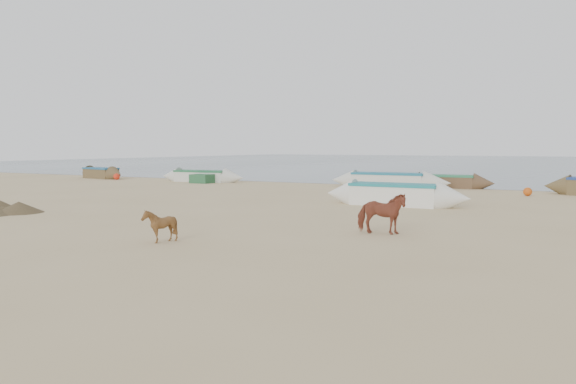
% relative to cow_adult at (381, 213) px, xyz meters
% --- Properties ---
extents(ground, '(140.00, 140.00, 0.00)m').
position_rel_cow_adult_xyz_m(ground, '(-3.63, -2.92, -0.60)').
color(ground, tan).
rests_on(ground, ground).
extents(sea, '(160.00, 160.00, 0.00)m').
position_rel_cow_adult_xyz_m(sea, '(-3.63, 79.08, -0.60)').
color(sea, slate).
rests_on(sea, ground).
extents(cow_adult, '(1.52, 0.89, 1.21)m').
position_rel_cow_adult_xyz_m(cow_adult, '(0.00, 0.00, 0.00)').
color(cow_adult, brown).
rests_on(cow_adult, ground).
extents(calf_front, '(1.06, 1.02, 0.90)m').
position_rel_cow_adult_xyz_m(calf_front, '(-4.64, -4.13, -0.16)').
color(calf_front, brown).
rests_on(calf_front, ground).
extents(near_canoe, '(6.32, 1.38, 0.94)m').
position_rel_cow_adult_xyz_m(near_canoe, '(-2.08, 7.83, -0.13)').
color(near_canoe, white).
rests_on(near_canoe, ground).
extents(waterline_canoes, '(57.47, 4.56, 0.93)m').
position_rel_cow_adult_xyz_m(waterline_canoes, '(-2.48, 17.68, -0.17)').
color(waterline_canoes, brown).
rests_on(waterline_canoes, ground).
extents(beach_clutter, '(47.23, 3.35, 0.64)m').
position_rel_cow_adult_xyz_m(beach_clutter, '(0.95, 16.50, -0.31)').
color(beach_clutter, '#295D38').
rests_on(beach_clutter, ground).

